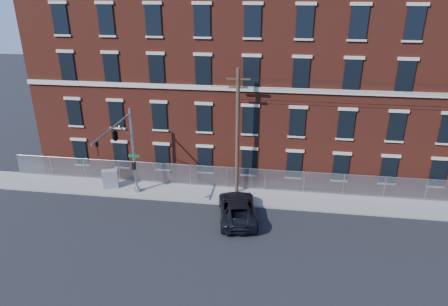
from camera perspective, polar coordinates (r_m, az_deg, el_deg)
ground at (r=27.99m, az=-3.65°, el=-10.88°), size 140.00×140.00×0.00m
sidewalk at (r=32.52m, az=19.62°, el=-7.01°), size 65.00×3.00×0.12m
mill_building at (r=38.08m, az=18.85°, el=10.45°), size 55.30×14.32×16.30m
chain_link_fence at (r=33.20m, az=19.45°, el=-4.41°), size 59.06×0.06×1.85m
traffic_signal_mast at (r=29.09m, az=-14.71°, el=1.67°), size 0.90×6.75×7.00m
utility_pole_near at (r=30.28m, az=1.94°, el=3.17°), size 1.80×0.28×10.00m
pickup_truck at (r=28.84m, az=1.94°, el=-7.93°), size 3.50×5.91×1.54m
utility_cabinet at (r=34.03m, az=-16.00°, el=-3.59°), size 1.37×1.00×1.54m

